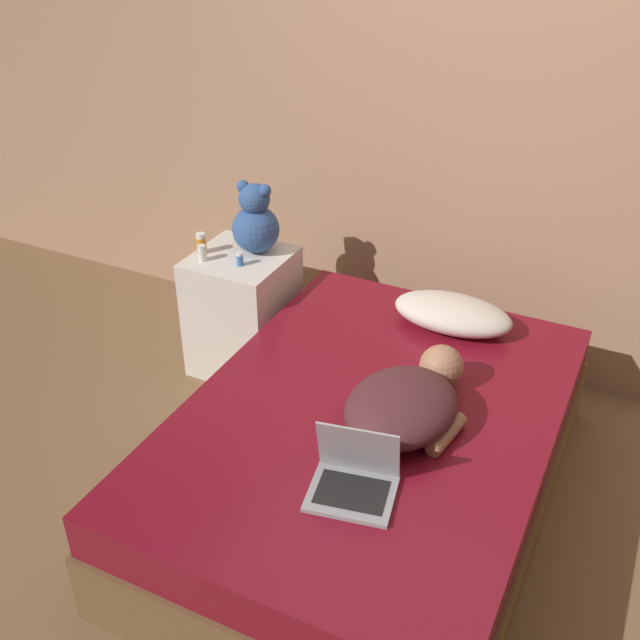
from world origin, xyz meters
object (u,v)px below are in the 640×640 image
Objects in this scene: person_lying at (408,401)px; teddy_bear at (255,222)px; bottle_orange at (201,243)px; pillow at (453,314)px; laptop at (354,477)px; bottle_white at (202,253)px; bottle_blue at (240,259)px.

teddy_bear is (-1.10, 0.75, 0.23)m from person_lying.
bottle_orange is (-0.24, -0.14, -0.11)m from teddy_bear.
person_lying is (0.05, -0.73, 0.02)m from pillow.
teddy_bear is at bearing 121.36° from laptop.
teddy_bear is at bearing 154.36° from person_lying.
laptop is 1.61m from teddy_bear.
bottle_white reaches higher than bottle_blue.
bottle_blue reaches higher than pillow.
teddy_bear is at bearing 30.78° from bottle_orange.
bottle_white is (-1.25, 0.97, 0.14)m from laptop.
bottle_orange is (-1.33, 0.61, 0.12)m from person_lying.
teddy_bear is 3.45× the size of bottle_orange.
laptop is 1.59m from bottle_white.
bottle_orange is at bearing 130.70° from laptop.
pillow is at bearing 5.48° from bottle_orange.
person_lying is 1.90× the size of teddy_bear.
bottle_blue is (-1.09, 0.58, 0.10)m from person_lying.
teddy_bear reaches higher than bottle_orange.
teddy_bear is at bearing 48.92° from bottle_white.
bottle_orange is at bearing 126.07° from bottle_white.
teddy_bear is (-1.07, 1.18, 0.26)m from laptop.
bottle_blue is at bearing -87.15° from teddy_bear.
bottle_white reaches higher than person_lying.
pillow is 1.16m from laptop.
bottle_orange reaches higher than bottle_blue.
bottle_white is 0.20m from bottle_blue.
laptop is 4.04× the size of bottle_white.
pillow is 1.25m from bottle_white.
person_lying is 1.24m from bottle_blue.
laptop is 1.46m from bottle_blue.
bottle_orange reaches higher than person_lying.
person_lying is at bearing -34.43° from teddy_bear.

